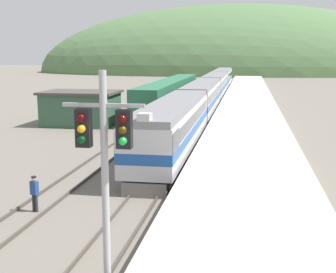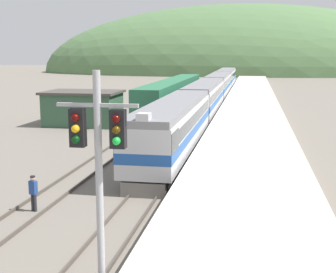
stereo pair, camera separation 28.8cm
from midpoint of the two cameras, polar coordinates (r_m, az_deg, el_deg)
name	(u,v)px [view 1 (the left image)]	position (r m, az deg, el deg)	size (l,w,h in m)	color
track_main	(216,97)	(76.11, 5.75, 4.79)	(1.52, 180.00, 0.16)	#4C443D
track_siding	(187,97)	(76.57, 2.27, 4.86)	(1.52, 180.00, 0.16)	#4C443D
platform	(248,110)	(56.00, 9.57, 3.23)	(6.80, 140.00, 1.10)	#BCB5A5
distant_hills	(234,73)	(170.24, 7.98, 7.70)	(143.83, 64.72, 47.64)	#517547
station_shed	(81,108)	(47.83, -10.72, 3.45)	(7.46, 5.45, 3.41)	#385B42
express_train_lead_car	(173,127)	(32.30, 0.38, 1.16)	(2.97, 19.52, 4.26)	black
carriage_second	(202,98)	(53.09, 4.07, 4.69)	(2.96, 20.50, 3.90)	black
carriage_third	(215,85)	(74.32, 5.70, 6.24)	(2.96, 20.50, 3.90)	black
carriage_fourth	(223,78)	(95.62, 6.60, 7.10)	(2.96, 20.50, 3.90)	black
siding_train	(171,94)	(59.71, 0.17, 5.16)	(2.90, 32.80, 3.78)	black
signal_mast_main	(104,160)	(12.46, -8.41, -2.89)	(2.20, 0.42, 6.78)	#9E9EA3
track_worker	(34,192)	(22.39, -16.32, -6.47)	(0.41, 0.33, 1.68)	#2D2D33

